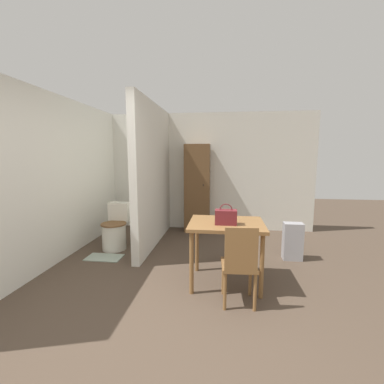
# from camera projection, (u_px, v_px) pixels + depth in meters

# --- Properties ---
(ground_plane) EXTENTS (16.00, 16.00, 0.00)m
(ground_plane) POSITION_uv_depth(u_px,v_px,m) (160.00, 339.00, 2.25)
(ground_plane) COLOR #4C3D30
(wall_back) EXTENTS (4.85, 0.12, 2.50)m
(wall_back) POSITION_uv_depth(u_px,v_px,m) (199.00, 172.00, 5.62)
(wall_back) COLOR silver
(wall_back) RESTS_ON ground_plane
(wall_left) EXTENTS (0.12, 4.55, 2.50)m
(wall_left) POSITION_uv_depth(u_px,v_px,m) (64.00, 178.00, 4.06)
(wall_left) COLOR silver
(wall_left) RESTS_ON ground_plane
(partition_wall) EXTENTS (0.12, 2.14, 2.50)m
(partition_wall) POSITION_uv_depth(u_px,v_px,m) (154.00, 175.00, 4.60)
(partition_wall) COLOR silver
(partition_wall) RESTS_ON ground_plane
(dining_table) EXTENTS (0.91, 0.73, 0.79)m
(dining_table) POSITION_uv_depth(u_px,v_px,m) (226.00, 231.00, 3.16)
(dining_table) COLOR brown
(dining_table) RESTS_ON ground_plane
(wooden_chair) EXTENTS (0.39, 0.39, 0.89)m
(wooden_chair) POSITION_uv_depth(u_px,v_px,m) (240.00, 263.00, 2.70)
(wooden_chair) COLOR brown
(wooden_chair) RESTS_ON ground_plane
(toilet) EXTENTS (0.42, 0.57, 0.77)m
(toilet) POSITION_uv_depth(u_px,v_px,m) (115.00, 230.00, 4.45)
(toilet) COLOR silver
(toilet) RESTS_ON ground_plane
(handbag) EXTENTS (0.26, 0.14, 0.25)m
(handbag) POSITION_uv_depth(u_px,v_px,m) (226.00, 217.00, 3.05)
(handbag) COLOR maroon
(handbag) RESTS_ON dining_table
(wooden_cabinet) EXTENTS (0.52, 0.38, 1.84)m
(wooden_cabinet) POSITION_uv_depth(u_px,v_px,m) (197.00, 188.00, 5.41)
(wooden_cabinet) COLOR brown
(wooden_cabinet) RESTS_ON ground_plane
(bath_mat) EXTENTS (0.55, 0.32, 0.01)m
(bath_mat) POSITION_uv_depth(u_px,v_px,m) (104.00, 257.00, 4.05)
(bath_mat) COLOR #99A899
(bath_mat) RESTS_ON ground_plane
(space_heater) EXTENTS (0.29, 0.18, 0.58)m
(space_heater) POSITION_uv_depth(u_px,v_px,m) (293.00, 241.00, 3.96)
(space_heater) COLOR #9E9EA3
(space_heater) RESTS_ON ground_plane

